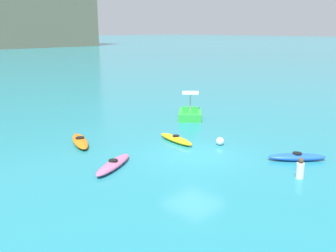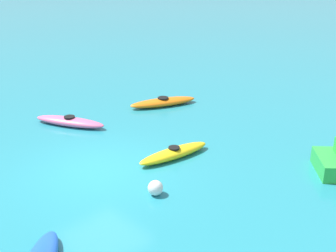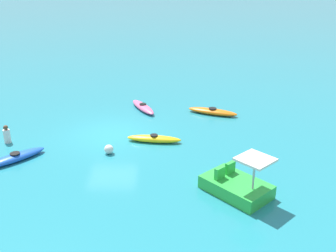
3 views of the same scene
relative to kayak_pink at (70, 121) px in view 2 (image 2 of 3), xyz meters
The scene contains 5 objects.
ground_plane 3.96m from the kayak_pink, 21.09° to the right, with size 600.00×600.00×0.00m, color teal.
kayak_pink is the anchor object (origin of this frame).
kayak_yellow 4.76m from the kayak_pink, ahead, with size 0.92×2.66×0.37m.
kayak_orange 4.15m from the kayak_pink, 78.59° to the left, with size 1.77×2.94×0.37m.
buoy_white 6.06m from the kayak_pink, 11.16° to the right, with size 0.42×0.42×0.42m, color white.
Camera 2 is at (9.93, -6.86, 6.17)m, focal length 47.51 mm.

